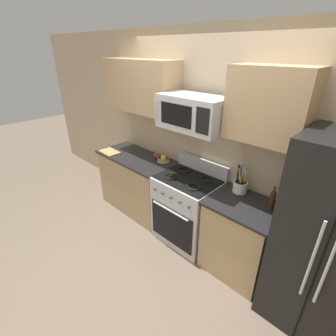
# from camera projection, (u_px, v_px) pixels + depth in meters

# --- Properties ---
(ground_plane) EXTENTS (16.00, 16.00, 0.00)m
(ground_plane) POSITION_uv_depth(u_px,v_px,m) (153.00, 262.00, 3.01)
(ground_plane) COLOR #6B5B4C
(wall_back) EXTENTS (8.00, 0.10, 2.60)m
(wall_back) POSITION_uv_depth(u_px,v_px,m) (209.00, 142.00, 3.08)
(wall_back) COLOR tan
(wall_back) RESTS_ON ground
(counter_left) EXTENTS (1.26, 0.60, 0.91)m
(counter_left) POSITION_uv_depth(u_px,v_px,m) (137.00, 183.00, 3.85)
(counter_left) COLOR tan
(counter_left) RESTS_ON ground
(range_oven) EXTENTS (0.76, 0.64, 1.09)m
(range_oven) POSITION_uv_depth(u_px,v_px,m) (187.00, 209.00, 3.21)
(range_oven) COLOR #B2B5BA
(range_oven) RESTS_ON ground
(counter_right) EXTENTS (0.74, 0.60, 0.91)m
(counter_right) POSITION_uv_depth(u_px,v_px,m) (239.00, 238.00, 2.74)
(counter_right) COLOR tan
(counter_right) RESTS_ON ground
(refrigerator) EXTENTS (0.80, 0.71, 1.81)m
(refrigerator) POSITION_uv_depth(u_px,v_px,m) (331.00, 243.00, 2.04)
(refrigerator) COLOR black
(refrigerator) RESTS_ON ground
(microwave) EXTENTS (0.78, 0.44, 0.37)m
(microwave) POSITION_uv_depth(u_px,v_px,m) (193.00, 113.00, 2.67)
(microwave) COLOR #B2B5BA
(upper_cabinets_left) EXTENTS (1.25, 0.34, 0.67)m
(upper_cabinets_left) POSITION_uv_depth(u_px,v_px,m) (140.00, 86.00, 3.31)
(upper_cabinets_left) COLOR tan
(upper_cabinets_right) EXTENTS (0.73, 0.34, 0.67)m
(upper_cabinets_right) POSITION_uv_depth(u_px,v_px,m) (269.00, 105.00, 2.20)
(upper_cabinets_right) COLOR tan
(utensil_crock) EXTENTS (0.15, 0.15, 0.33)m
(utensil_crock) POSITION_uv_depth(u_px,v_px,m) (240.00, 186.00, 2.72)
(utensil_crock) COLOR white
(utensil_crock) RESTS_ON counter_right
(fruit_basket) EXTENTS (0.19, 0.19, 0.09)m
(fruit_basket) POSITION_uv_depth(u_px,v_px,m) (163.00, 158.00, 3.48)
(fruit_basket) COLOR #9E7A4C
(fruit_basket) RESTS_ON counter_left
(apple_loose) EXTENTS (0.08, 0.08, 0.08)m
(apple_loose) POSITION_uv_depth(u_px,v_px,m) (156.00, 155.00, 3.59)
(apple_loose) COLOR red
(apple_loose) RESTS_ON counter_left
(cutting_board) EXTENTS (0.33, 0.22, 0.02)m
(cutting_board) POSITION_uv_depth(u_px,v_px,m) (110.00, 152.00, 3.79)
(cutting_board) COLOR tan
(cutting_board) RESTS_ON counter_left
(bottle_soy) EXTENTS (0.05, 0.05, 0.25)m
(bottle_soy) POSITION_uv_depth(u_px,v_px,m) (273.00, 199.00, 2.42)
(bottle_soy) COLOR #382314
(bottle_soy) RESTS_ON counter_right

